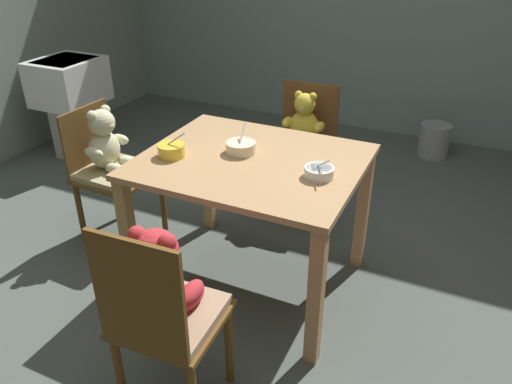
% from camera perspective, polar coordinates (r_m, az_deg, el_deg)
% --- Properties ---
extents(ground_plane, '(5.20, 5.20, 0.04)m').
position_cam_1_polar(ground_plane, '(2.84, -0.43, -10.36)').
color(ground_plane, '#4D554F').
extents(dining_table, '(1.06, 0.88, 0.75)m').
position_cam_1_polar(dining_table, '(2.48, -0.49, 1.34)').
color(dining_table, tan).
rests_on(dining_table, ground_plane).
extents(teddy_chair_near_left, '(0.43, 0.42, 0.84)m').
position_cam_1_polar(teddy_chair_near_left, '(3.05, -16.45, 3.79)').
color(teddy_chair_near_left, brown).
rests_on(teddy_chair_near_left, ground_plane).
extents(teddy_chair_near_front, '(0.40, 0.39, 0.91)m').
position_cam_1_polar(teddy_chair_near_front, '(1.88, -10.64, -11.81)').
color(teddy_chair_near_front, brown).
rests_on(teddy_chair_near_front, ground_plane).
extents(teddy_chair_far_center, '(0.42, 0.40, 0.85)m').
position_cam_1_polar(teddy_chair_far_center, '(3.26, 5.34, 6.34)').
color(teddy_chair_far_center, brown).
rests_on(teddy_chair_far_center, ground_plane).
extents(porridge_bowl_cream_center, '(0.15, 0.16, 0.13)m').
position_cam_1_polar(porridge_bowl_cream_center, '(2.48, -1.75, 5.16)').
color(porridge_bowl_cream_center, beige).
rests_on(porridge_bowl_cream_center, dining_table).
extents(porridge_bowl_white_near_right, '(0.14, 0.14, 0.12)m').
position_cam_1_polar(porridge_bowl_white_near_right, '(2.26, 7.24, 2.30)').
color(porridge_bowl_white_near_right, white).
rests_on(porridge_bowl_white_near_right, dining_table).
extents(porridge_bowl_yellow_near_left, '(0.14, 0.13, 0.13)m').
position_cam_1_polar(porridge_bowl_yellow_near_left, '(2.48, -9.65, 4.75)').
color(porridge_bowl_yellow_near_left, yellow).
rests_on(porridge_bowl_yellow_near_left, dining_table).
extents(sink_basin, '(0.45, 0.51, 0.81)m').
position_cam_1_polar(sink_basin, '(4.35, -20.44, 10.43)').
color(sink_basin, '#B7B2A8').
rests_on(sink_basin, ground_plane).
extents(metal_pail, '(0.25, 0.25, 0.28)m').
position_cam_1_polar(metal_pail, '(4.45, 19.71, 5.61)').
color(metal_pail, '#93969B').
rests_on(metal_pail, ground_plane).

